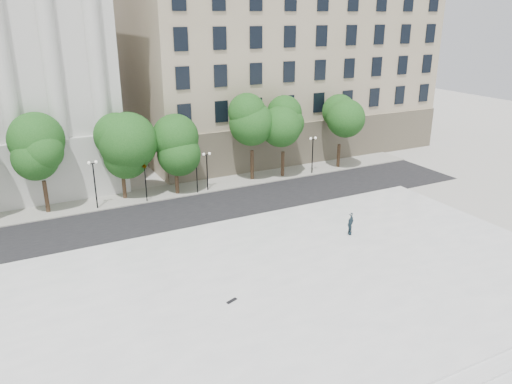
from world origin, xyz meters
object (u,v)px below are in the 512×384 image
traffic_light_east (196,156)px  skateboard (232,301)px  traffic_light_west (144,164)px  person_lying (350,232)px

traffic_light_east → skateboard: (-5.42, -19.77, -3.28)m
traffic_light_west → person_lying: (11.65, -15.34, -3.06)m
traffic_light_west → traffic_light_east: bearing=-0.0°
traffic_light_east → traffic_light_west: bearing=180.0°
traffic_light_west → traffic_light_east: size_ratio=1.00×
person_lying → traffic_light_east: bearing=82.5°
traffic_light_west → person_lying: 19.50m
skateboard → traffic_light_west: bearing=68.2°
traffic_light_west → skateboard: (-0.40, -19.77, -3.26)m
skateboard → person_lying: bearing=-0.4°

